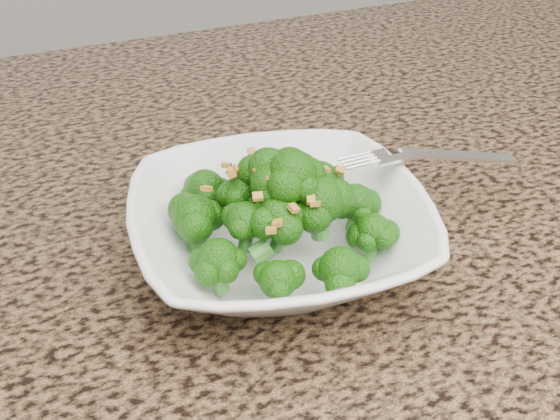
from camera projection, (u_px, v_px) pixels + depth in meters
name	position (u px, v px, depth m)	size (l,w,h in m)	color
granite_counter	(219.00, 260.00, 0.61)	(1.64, 1.04, 0.03)	brown
bowl	(280.00, 231.00, 0.57)	(0.24, 0.24, 0.06)	white
broccoli_pile	(280.00, 165.00, 0.54)	(0.21, 0.21, 0.07)	#1F650B
garlic_topping	(280.00, 122.00, 0.52)	(0.13, 0.13, 0.01)	gold
fork	(404.00, 157.00, 0.60)	(0.19, 0.03, 0.01)	silver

